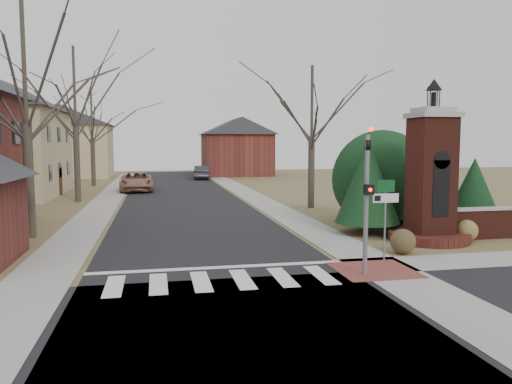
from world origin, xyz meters
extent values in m
plane|color=brown|center=(0.00, 0.00, 0.00)|extent=(120.00, 120.00, 0.00)
cube|color=black|center=(0.00, 22.00, 0.01)|extent=(8.00, 70.00, 0.01)
cube|color=black|center=(0.00, -3.00, 0.01)|extent=(120.00, 8.00, 0.01)
cube|color=silver|center=(0.00, 0.80, 0.01)|extent=(8.00, 2.20, 0.02)
cube|color=silver|center=(0.00, 2.30, 0.01)|extent=(8.00, 0.35, 0.02)
cube|color=gray|center=(5.20, 22.00, 0.01)|extent=(2.00, 60.00, 0.02)
cube|color=gray|center=(-5.20, 22.00, 0.01)|extent=(2.00, 60.00, 0.02)
cube|color=brown|center=(4.80, 1.00, 0.01)|extent=(2.40, 2.40, 0.02)
cylinder|color=slate|center=(4.30, 0.60, 2.10)|extent=(0.14, 0.14, 4.20)
imported|color=black|center=(4.30, 0.60, 4.05)|extent=(0.15, 0.18, 0.90)
sphere|color=#FF0C05|center=(4.30, 0.38, 4.35)|extent=(0.14, 0.14, 0.14)
cube|color=black|center=(4.30, 0.42, 2.60)|extent=(0.28, 0.16, 0.30)
sphere|color=#FF0C05|center=(4.30, 0.33, 2.60)|extent=(0.11, 0.11, 0.11)
cylinder|color=slate|center=(5.60, 2.00, 1.30)|extent=(0.06, 0.06, 2.60)
cube|color=silver|center=(5.60, 1.98, 2.15)|extent=(0.90, 0.03, 0.30)
cube|color=black|center=(5.30, 1.97, 2.15)|extent=(0.22, 0.02, 0.18)
cube|color=#0E451B|center=(5.60, 1.98, 2.55)|extent=(0.60, 0.03, 0.40)
cylinder|color=#4E1F17|center=(9.00, 5.00, 0.18)|extent=(3.20, 3.20, 0.36)
cube|color=#4E1F17|center=(9.00, 5.00, 2.50)|extent=(1.50, 1.50, 5.00)
cube|color=black|center=(9.00, 4.28, 2.20)|extent=(0.70, 0.10, 2.20)
cube|color=gray|center=(9.00, 5.00, 5.05)|extent=(1.70, 1.70, 0.20)
cube|color=gray|center=(9.00, 5.00, 5.25)|extent=(1.30, 1.30, 0.20)
cylinder|color=black|center=(9.00, 5.00, 5.65)|extent=(0.20, 0.20, 0.60)
cone|color=black|center=(9.00, 5.00, 6.25)|extent=(0.64, 0.64, 0.45)
cube|color=tan|center=(-12.00, 48.00, 3.00)|extent=(10.00, 8.00, 6.00)
cube|color=tan|center=(-14.80, 46.40, 6.99)|extent=(0.75, 0.75, 3.08)
cube|color=maroon|center=(8.00, 48.00, 2.50)|extent=(8.00, 8.00, 5.00)
cube|color=maroon|center=(5.76, 46.40, 5.90)|extent=(0.75, 0.75, 2.80)
cylinder|color=#473D33|center=(7.20, 7.00, 0.25)|extent=(0.20, 0.20, 0.50)
cone|color=black|center=(7.20, 7.00, 2.30)|extent=(2.80, 2.80, 3.60)
cylinder|color=#473D33|center=(10.50, 8.20, 0.25)|extent=(0.20, 0.20, 0.50)
cone|color=black|center=(10.50, 8.20, 2.60)|extent=(3.40, 3.40, 4.20)
cylinder|color=#473D33|center=(12.50, 7.20, 0.25)|extent=(0.20, 0.20, 0.50)
cone|color=black|center=(12.50, 7.20, 1.90)|extent=(2.40, 2.40, 2.80)
sphere|color=black|center=(9.00, 9.50, 2.40)|extent=(4.80, 4.80, 4.80)
cylinder|color=#473D33|center=(-7.00, 9.00, 2.42)|extent=(0.40, 0.40, 4.83)
cylinder|color=#473D33|center=(-7.00, 22.00, 2.52)|extent=(0.40, 0.40, 5.04)
cylinder|color=#473D33|center=(-7.50, 35.00, 2.21)|extent=(0.40, 0.40, 4.41)
cylinder|color=#473D33|center=(7.50, 16.00, 2.10)|extent=(0.40, 0.40, 4.20)
imported|color=#9B7154|center=(-3.40, 29.10, 0.79)|extent=(2.78, 5.78, 1.59)
imported|color=#34383C|center=(3.19, 41.77, 0.74)|extent=(2.19, 4.69, 1.49)
sphere|color=brown|center=(6.80, 3.00, 0.45)|extent=(0.91, 0.91, 0.91)
sphere|color=olive|center=(10.43, 4.60, 0.44)|extent=(0.88, 0.88, 0.88)
camera|label=1|loc=(-1.80, -13.16, 3.95)|focal=35.00mm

